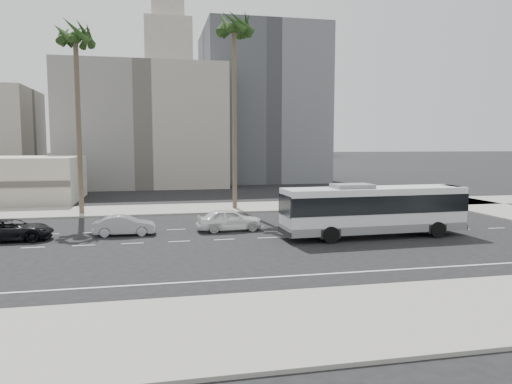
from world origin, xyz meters
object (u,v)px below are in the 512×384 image
object	(u,v)px
car_c	(11,230)
car_a	(229,220)
city_bus	(374,209)
palm_near	(234,32)
car_b	(125,225)
palm_mid	(76,41)

from	to	relation	value
car_c	car_a	bearing A→B (deg)	-89.09
city_bus	palm_near	xyz separation A→B (m)	(-7.19, 15.53, 15.09)
car_a	palm_near	bearing A→B (deg)	-15.32
palm_near	car_b	bearing A→B (deg)	-130.63
car_c	palm_near	distance (m)	26.40
car_c	palm_mid	distance (m)	18.84
car_c	palm_mid	size ratio (longest dim) A/B	0.31
car_c	palm_near	world-z (taller)	palm_near
car_b	car_c	distance (m)	7.27
city_bus	palm_near	bearing A→B (deg)	112.99
palm_near	palm_mid	bearing A→B (deg)	-178.33
city_bus	car_a	distance (m)	10.47
city_bus	car_b	world-z (taller)	city_bus
car_b	palm_near	distance (m)	22.19
car_a	car_b	size ratio (longest dim) A/B	1.14
car_b	palm_near	world-z (taller)	palm_near
car_b	car_c	size ratio (longest dim) A/B	0.81
car_a	car_b	xyz separation A→B (m)	(-7.52, -0.24, -0.13)
car_a	palm_mid	world-z (taller)	palm_mid
palm_mid	car_a	bearing A→B (deg)	-41.94
car_c	city_bus	bearing A→B (deg)	-100.45
palm_near	car_a	bearing A→B (deg)	-101.48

